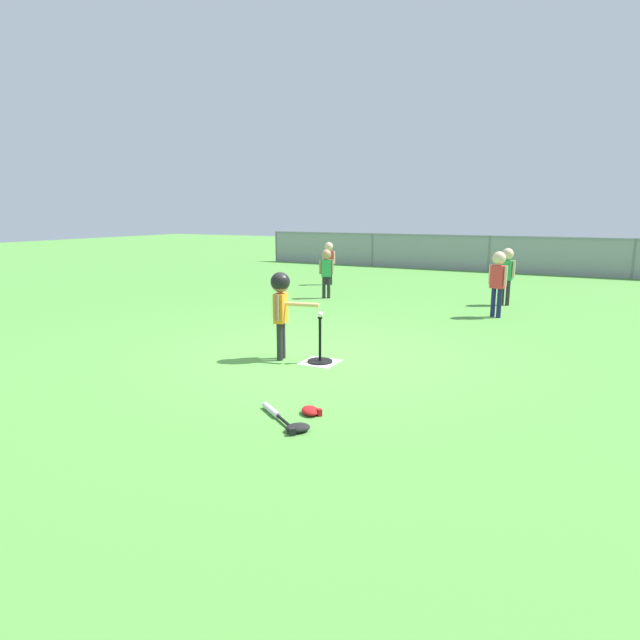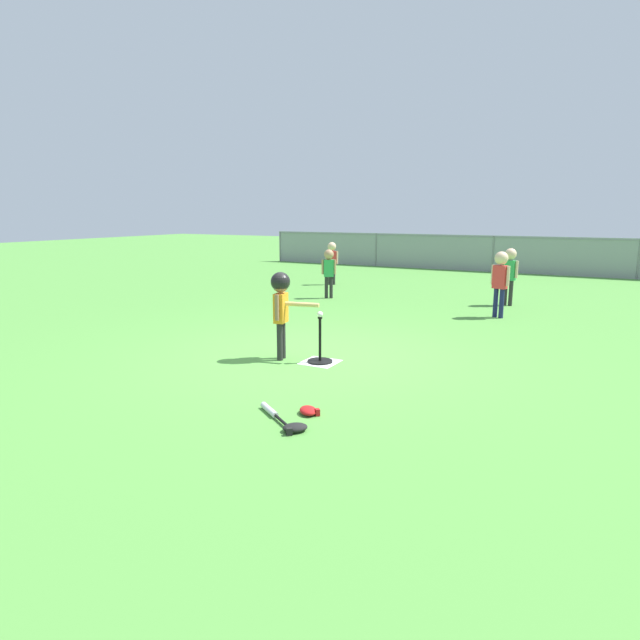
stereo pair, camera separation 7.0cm
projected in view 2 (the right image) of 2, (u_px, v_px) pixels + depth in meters
ground_plane at (318, 355)px, 7.19m from camera, size 60.00×60.00×0.00m
home_plate at (320, 362)px, 6.85m from camera, size 0.44×0.44×0.01m
batting_tee at (320, 356)px, 6.84m from camera, size 0.32×0.32×0.59m
baseball_on_tee at (320, 314)px, 6.73m from camera, size 0.07×0.07×0.07m
batter_child at (281, 298)px, 6.84m from camera, size 0.63×0.32×1.14m
fielder_deep_right at (510, 269)px, 10.87m from camera, size 0.34×0.23×1.16m
fielder_near_right at (500, 275)px, 9.60m from camera, size 0.34×0.24×1.19m
fielder_near_left at (329, 267)px, 11.81m from camera, size 0.29×0.21×1.08m
fielder_deep_left at (332, 257)px, 14.03m from camera, size 0.30×0.22×1.11m
spare_bat_silver at (272, 412)px, 5.06m from camera, size 0.57×0.42×0.06m
glove_by_plate at (309, 411)px, 5.09m from camera, size 0.27×0.27×0.07m
glove_near_bats at (295, 428)px, 4.69m from camera, size 0.27×0.27×0.07m
outfield_fence at (493, 253)px, 17.03m from camera, size 16.06×0.06×1.15m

